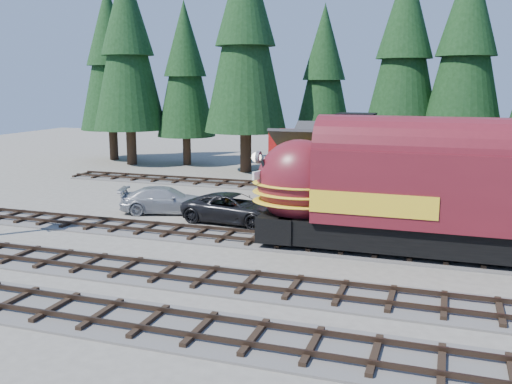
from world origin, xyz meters
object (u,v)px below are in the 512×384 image
(depot, at_px, (394,169))
(pickup_truck_a, at_px, (234,208))
(caboose, at_px, (342,156))
(pickup_truck_b, at_px, (166,200))
(locomotive, at_px, (436,197))

(depot, bearing_deg, pickup_truck_a, -157.96)
(depot, height_order, pickup_truck_a, depot)
(depot, bearing_deg, caboose, 119.82)
(depot, relative_size, pickup_truck_b, 2.39)
(caboose, relative_size, pickup_truck_a, 1.70)
(depot, xyz_separation_m, pickup_truck_a, (-8.26, -3.34, -2.15))
(caboose, xyz_separation_m, pickup_truck_b, (-8.70, -9.96, -1.77))
(depot, distance_m, pickup_truck_b, 13.41)
(pickup_truck_a, xyz_separation_m, pickup_truck_b, (-4.74, 0.88, -0.03))
(pickup_truck_a, bearing_deg, locomotive, -101.71)
(locomotive, relative_size, pickup_truck_b, 3.26)
(locomotive, distance_m, pickup_truck_a, 11.31)
(locomotive, bearing_deg, depot, 110.42)
(depot, distance_m, pickup_truck_a, 9.17)
(caboose, relative_size, pickup_truck_b, 1.84)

